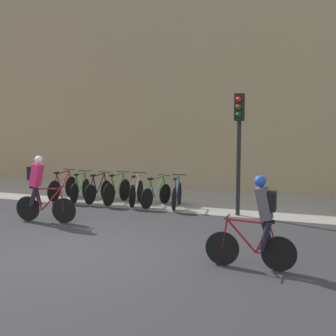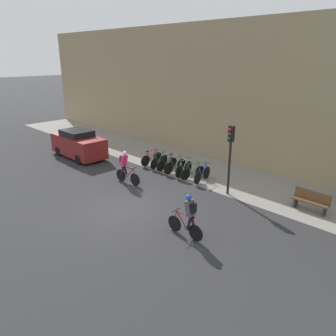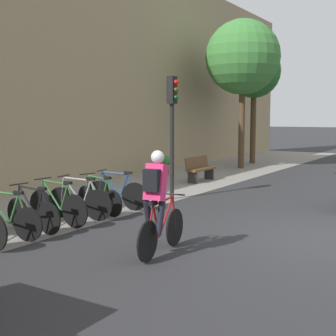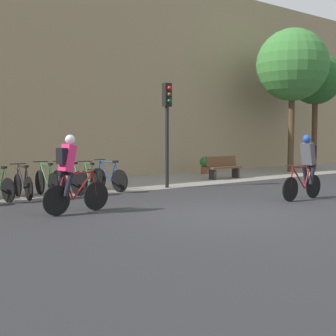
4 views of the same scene
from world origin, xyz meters
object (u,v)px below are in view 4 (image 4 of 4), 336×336
Objects in this scene: parked_bike_2 at (23,184)px; parked_bike_3 at (46,182)px; potted_plant at (205,164)px; parked_bike_5 at (89,180)px; cyclist_grey at (306,165)px; parked_bike_6 at (109,178)px; bench at (224,167)px; parked_bike_4 at (68,181)px; traffic_light_pole at (167,115)px; cyclist_pink at (70,172)px.

parked_bike_3 is (0.69, 0.00, 0.03)m from parked_bike_2.
parked_bike_3 reaches higher than potted_plant.
parked_bike_2 is 0.99× the size of parked_bike_5.
parked_bike_6 is at bearing 124.65° from cyclist_grey.
bench is (2.28, 5.53, -0.48)m from cyclist_grey.
traffic_light_pole is (3.36, -0.42, 1.98)m from parked_bike_4.
traffic_light_pole is (-1.38, 4.45, 1.45)m from cyclist_grey.
parked_bike_4 is at bearing 64.89° from cyclist_pink.
parked_bike_4 is (1.37, 0.00, 0.02)m from parked_bike_2.
potted_plant is (3.18, 7.60, -0.51)m from cyclist_grey.
parked_bike_6 is 2.17× the size of potted_plant.
parked_bike_3 is at bearing 179.96° from parked_bike_5.
parked_bike_2 is (-6.12, 4.88, -0.55)m from cyclist_grey.
cyclist_grey reaches higher than bench.
traffic_light_pole is at bearing 107.22° from cyclist_grey.
cyclist_pink is at bearing -91.24° from parked_bike_2.
traffic_light_pole is 2.16× the size of bench.
parked_bike_4 is 1.05× the size of bench.
parked_bike_4 reaches higher than bench.
cyclist_grey is at bearing -55.35° from parked_bike_6.
parked_bike_5 is 0.97× the size of parked_bike_6.
cyclist_pink is at bearing -156.30° from bench.
cyclist_pink reaches higher than parked_bike_6.
cyclist_pink is at bearing -132.48° from parked_bike_6.
bench is at bearing 6.53° from parked_bike_6.
parked_bike_4 is at bearing 0.07° from parked_bike_3.
parked_bike_4 is 1.37m from parked_bike_6.
parked_bike_4 reaches higher than parked_bike_6.
parked_bike_4 is (-4.74, 4.88, -0.53)m from cyclist_grey.
cyclist_grey is at bearing -72.78° from traffic_light_pole.
traffic_light_pole is at bearing -163.71° from bench.
cyclist_grey reaches higher than parked_bike_3.
cyclist_pink is 3.12m from parked_bike_2.
traffic_light_pole is at bearing -8.97° from parked_bike_5.
bench is at bearing 16.29° from traffic_light_pole.
parked_bike_6 is at bearing 167.97° from traffic_light_pole.
parked_bike_5 is 6.38m from bench.
parked_bike_5 is 0.48× the size of traffic_light_pole.
parked_bike_5 is at bearing 171.03° from traffic_light_pole.
cyclist_grey is 7.32m from parked_bike_3.
traffic_light_pole reaches higher than parked_bike_2.
cyclist_pink reaches higher than bench.
parked_bike_3 is 1.37m from parked_bike_5.
parked_bike_6 is 2.84m from traffic_light_pole.
cyclist_pink is at bearing -124.68° from parked_bike_5.
bench is (8.40, 0.65, 0.07)m from parked_bike_2.
cyclist_pink is 1.10× the size of parked_bike_2.
bench is at bearing -113.36° from potted_plant.
traffic_light_pole is (2.68, -0.42, 2.01)m from parked_bike_5.
cyclist_pink is 4.19m from parked_bike_6.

